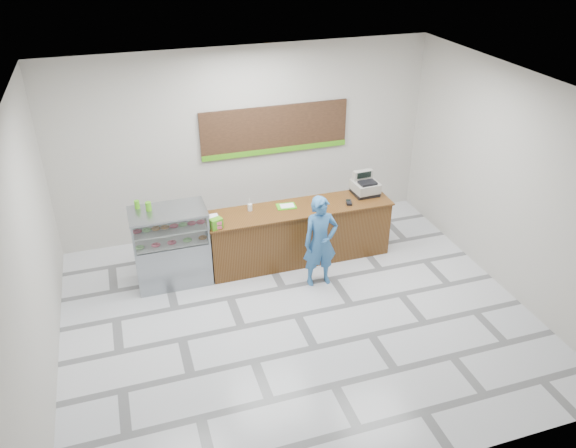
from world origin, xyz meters
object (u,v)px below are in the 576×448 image
object	(u,v)px
sales_counter	(299,233)
serving_tray	(286,206)
customer	(320,242)
display_case	(171,246)
cash_register	(365,186)

from	to	relation	value
sales_counter	serving_tray	xyz separation A→B (m)	(-0.20, 0.10, 0.52)
customer	serving_tray	bearing A→B (deg)	109.48
display_case	serving_tray	distance (m)	2.05
serving_tray	customer	size ratio (longest dim) A/B	0.22
serving_tray	display_case	bearing A→B (deg)	-171.87
display_case	serving_tray	xyz separation A→B (m)	(2.02, 0.10, 0.36)
display_case	customer	xyz separation A→B (m)	(2.31, -0.80, 0.11)
cash_register	serving_tray	size ratio (longest dim) A/B	1.34
cash_register	serving_tray	world-z (taller)	cash_register
sales_counter	customer	distance (m)	0.85
sales_counter	display_case	size ratio (longest dim) A/B	2.45
sales_counter	serving_tray	bearing A→B (deg)	154.20
serving_tray	customer	xyz separation A→B (m)	(0.29, -0.90, -0.25)
customer	sales_counter	bearing A→B (deg)	97.76
sales_counter	display_case	xyz separation A→B (m)	(-2.22, -0.00, 0.16)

